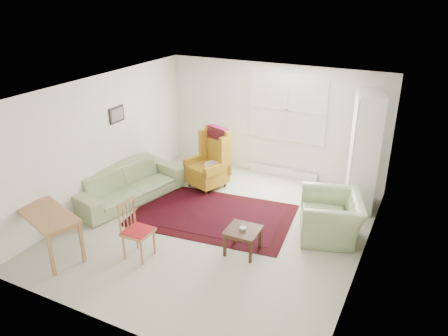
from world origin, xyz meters
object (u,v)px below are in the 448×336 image
at_px(sofa, 127,178).
at_px(desk, 51,234).
at_px(coffee_table, 243,241).
at_px(desk_chair, 138,230).
at_px(stool, 214,175).
at_px(armchair, 331,213).
at_px(wingback_chair, 207,159).
at_px(cabinet, 364,152).

distance_m(sofa, desk, 2.10).
distance_m(coffee_table, desk_chair, 1.68).
bearing_deg(stool, sofa, -132.88).
bearing_deg(armchair, coffee_table, -62.65).
height_order(wingback_chair, stool, wingback_chair).
distance_m(coffee_table, desk, 3.07).
bearing_deg(wingback_chair, desk, -87.12).
bearing_deg(stool, desk_chair, -86.64).
relative_size(stool, desk_chair, 0.55).
height_order(sofa, desk, sofa).
height_order(coffee_table, cabinet, cabinet).
distance_m(armchair, desk, 4.63).
xyz_separation_m(armchair, cabinet, (0.23, 1.33, 0.69)).
relative_size(desk, desk_chair, 1.23).
height_order(coffee_table, desk_chair, desk_chair).
bearing_deg(cabinet, wingback_chair, 176.81).
height_order(sofa, coffee_table, sofa).
bearing_deg(wingback_chair, stool, 58.27).
relative_size(armchair, coffee_table, 2.17).
distance_m(armchair, wingback_chair, 2.95).
xyz_separation_m(cabinet, desk, (-4.08, -3.90, -0.76)).
relative_size(sofa, stool, 4.47).
relative_size(wingback_chair, desk_chair, 1.33).
bearing_deg(coffee_table, desk, -152.40).
distance_m(wingback_chair, desk, 3.50).
relative_size(wingback_chair, desk, 1.08).
height_order(stool, desk, desk).
bearing_deg(cabinet, armchair, -113.13).
bearing_deg(cabinet, stool, 175.52).
bearing_deg(armchair, stool, -125.44).
bearing_deg(desk, armchair, 33.64).
height_order(coffee_table, stool, stool).
relative_size(sofa, armchair, 2.05).
xyz_separation_m(cabinet, desk_chair, (-2.79, -3.32, -0.65)).
height_order(coffee_table, desk, desk).
height_order(wingback_chair, coffee_table, wingback_chair).
height_order(sofa, wingback_chair, wingback_chair).
height_order(cabinet, desk_chair, cabinet).
relative_size(sofa, desk, 1.99).
bearing_deg(stool, armchair, -17.60).
xyz_separation_m(coffee_table, desk, (-2.72, -1.42, 0.16)).
distance_m(sofa, wingback_chair, 1.69).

